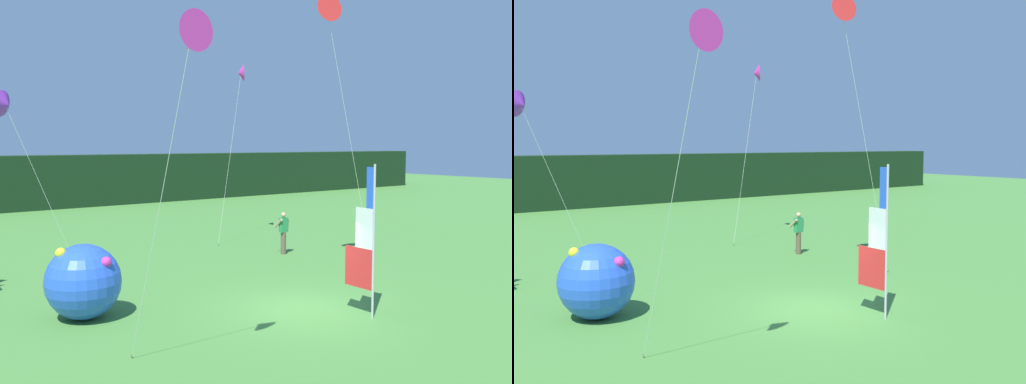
% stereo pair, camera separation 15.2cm
% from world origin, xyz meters
% --- Properties ---
extents(ground_plane, '(120.00, 120.00, 0.00)m').
position_xyz_m(ground_plane, '(0.00, 0.00, 0.00)').
color(ground_plane, '#478438').
extents(distant_treeline, '(80.00, 2.40, 3.76)m').
position_xyz_m(distant_treeline, '(0.00, 29.10, 1.88)').
color(distant_treeline, black).
rests_on(distant_treeline, ground).
extents(banner_flag, '(0.06, 1.03, 4.07)m').
position_xyz_m(banner_flag, '(0.89, -1.52, 1.95)').
color(banner_flag, '#B7B7BC').
rests_on(banner_flag, ground).
extents(person_mid_field, '(0.55, 0.48, 1.75)m').
position_xyz_m(person_mid_field, '(4.55, 6.26, 0.94)').
color(person_mid_field, brown).
rests_on(person_mid_field, ground).
extents(inflatable_balloon, '(1.99, 1.99, 1.99)m').
position_xyz_m(inflatable_balloon, '(-5.19, 2.73, 1.00)').
color(inflatable_balloon, blue).
rests_on(inflatable_balloon, ground).
extents(kite_magenta_delta_0, '(0.75, 2.54, 6.91)m').
position_xyz_m(kite_magenta_delta_0, '(-5.18, -2.91, 6.52)').
color(kite_magenta_delta_0, brown).
rests_on(kite_magenta_delta_0, ground).
extents(kite_purple_delta_1, '(2.68, 1.22, 6.44)m').
position_xyz_m(kite_purple_delta_1, '(-5.42, 9.35, 5.94)').
color(kite_purple_delta_1, brown).
rests_on(kite_purple_delta_1, ground).
extents(kite_red_delta_2, '(1.96, 1.40, 9.70)m').
position_xyz_m(kite_red_delta_2, '(3.60, 2.81, 9.18)').
color(kite_red_delta_2, brown).
rests_on(kite_red_delta_2, ground).
extents(kite_magenta_delta_3, '(2.39, 1.45, 8.34)m').
position_xyz_m(kite_magenta_delta_3, '(5.48, 10.58, 7.91)').
color(kite_magenta_delta_3, brown).
rests_on(kite_magenta_delta_3, ground).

